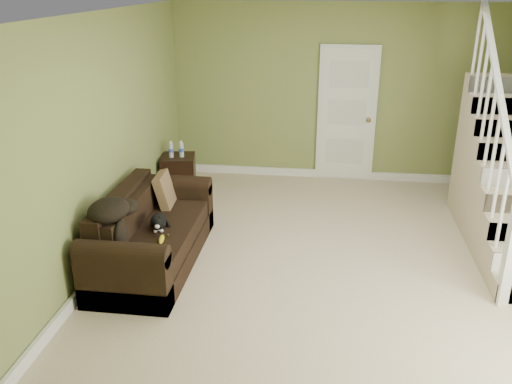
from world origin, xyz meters
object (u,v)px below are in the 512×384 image
(banana, at_px, (161,239))
(cat, at_px, (158,222))
(sofa, at_px, (150,236))
(side_table, at_px, (179,174))

(banana, bearing_deg, cat, 104.72)
(sofa, height_order, side_table, sofa)
(side_table, height_order, banana, side_table)
(side_table, bearing_deg, sofa, -83.34)
(side_table, height_order, cat, side_table)
(sofa, height_order, banana, sofa)
(cat, bearing_deg, side_table, 85.90)
(sofa, height_order, cat, sofa)
(sofa, relative_size, side_table, 2.57)
(banana, bearing_deg, sofa, 116.23)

